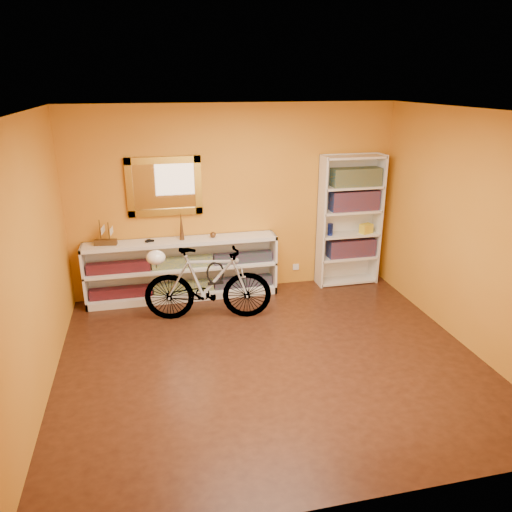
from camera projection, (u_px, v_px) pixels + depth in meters
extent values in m
cube|color=black|center=(270.00, 359.00, 5.34)|extent=(4.50, 4.00, 0.01)
cube|color=silver|center=(273.00, 111.00, 4.45)|extent=(4.50, 4.00, 0.01)
cube|color=#C67A1D|center=(235.00, 201.00, 6.73)|extent=(4.50, 0.01, 2.60)
cube|color=#C67A1D|center=(31.00, 264.00, 4.42)|extent=(0.01, 4.00, 2.60)
cube|color=#C67A1D|center=(470.00, 232.00, 5.36)|extent=(0.01, 4.00, 2.60)
cube|color=olive|center=(164.00, 187.00, 6.41)|extent=(0.98, 0.06, 0.78)
cube|color=silver|center=(296.00, 267.00, 7.26)|extent=(0.09, 0.02, 0.09)
cube|color=black|center=(184.00, 287.00, 6.76)|extent=(2.50, 0.13, 0.14)
cube|color=navy|center=(182.00, 262.00, 6.64)|extent=(2.50, 0.13, 0.14)
imported|color=black|center=(150.00, 242.00, 6.46)|extent=(0.00, 0.00, 0.00)
cone|color=#54361C|center=(181.00, 226.00, 6.49)|extent=(0.07, 0.07, 0.39)
sphere|color=#54361C|center=(213.00, 235.00, 6.63)|extent=(0.08, 0.08, 0.08)
cube|color=maroon|center=(351.00, 247.00, 7.19)|extent=(0.70, 0.22, 0.26)
cube|color=maroon|center=(354.00, 200.00, 6.95)|extent=(0.70, 0.22, 0.28)
cube|color=navy|center=(356.00, 177.00, 6.84)|extent=(0.70, 0.22, 0.25)
cylinder|color=navy|center=(330.00, 229.00, 7.00)|extent=(0.08, 0.08, 0.17)
cube|color=maroon|center=(338.00, 179.00, 6.82)|extent=(0.19, 0.19, 0.19)
cube|color=yellow|center=(366.00, 229.00, 7.10)|extent=(0.21, 0.17, 0.14)
imported|color=silver|center=(208.00, 284.00, 6.09)|extent=(0.67, 1.67, 0.95)
ellipsoid|color=white|center=(156.00, 258.00, 5.93)|extent=(0.24, 0.22, 0.18)
torus|color=black|center=(215.00, 273.00, 6.05)|extent=(0.22, 0.02, 0.22)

